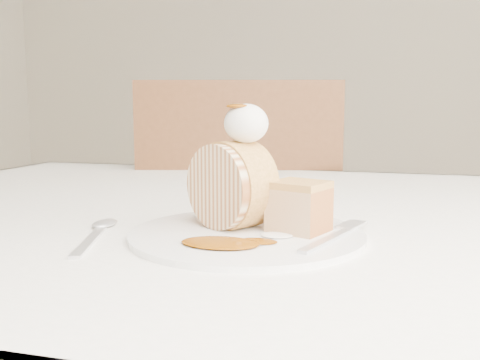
# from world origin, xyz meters

# --- Properties ---
(table) EXTENTS (1.40, 0.90, 0.75)m
(table) POSITION_xyz_m (0.00, 0.20, 0.66)
(table) COLOR silver
(table) RESTS_ON ground
(chair_far) EXTENTS (0.54, 0.54, 0.94)m
(chair_far) POSITION_xyz_m (-0.24, 0.74, 0.54)
(chair_far) COLOR brown
(chair_far) RESTS_ON ground
(plate) EXTENTS (0.32, 0.32, 0.01)m
(plate) POSITION_xyz_m (-0.04, 0.05, 0.75)
(plate) COLOR white
(plate) RESTS_ON table
(roulade_slice) EXTENTS (0.10, 0.09, 0.09)m
(roulade_slice) POSITION_xyz_m (-0.07, 0.07, 0.80)
(roulade_slice) COLOR beige
(roulade_slice) RESTS_ON plate
(cake_chunk) EXTENTS (0.07, 0.07, 0.05)m
(cake_chunk) POSITION_xyz_m (0.01, 0.06, 0.78)
(cake_chunk) COLOR tan
(cake_chunk) RESTS_ON plate
(whipped_cream) EXTENTS (0.05, 0.05, 0.04)m
(whipped_cream) POSITION_xyz_m (-0.05, 0.07, 0.87)
(whipped_cream) COLOR white
(whipped_cream) RESTS_ON roulade_slice
(caramel_drizzle) EXTENTS (0.02, 0.02, 0.01)m
(caramel_drizzle) POSITION_xyz_m (-0.06, 0.06, 0.89)
(caramel_drizzle) COLOR #783A05
(caramel_drizzle) RESTS_ON whipped_cream
(caramel_pool) EXTENTS (0.09, 0.07, 0.00)m
(caramel_pool) POSITION_xyz_m (-0.05, -0.01, 0.76)
(caramel_pool) COLOR #783A05
(caramel_pool) RESTS_ON plate
(fork) EXTENTS (0.07, 0.14, 0.00)m
(fork) POSITION_xyz_m (0.04, 0.03, 0.76)
(fork) COLOR silver
(fork) RESTS_ON plate
(spoon) EXTENTS (0.06, 0.14, 0.00)m
(spoon) POSITION_xyz_m (-0.19, -0.02, 0.75)
(spoon) COLOR silver
(spoon) RESTS_ON table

